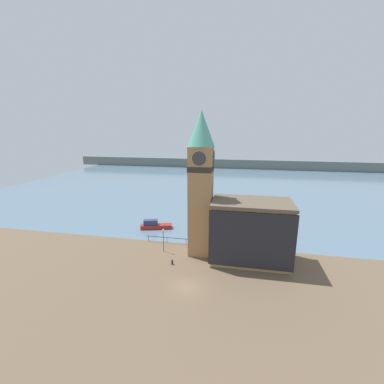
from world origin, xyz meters
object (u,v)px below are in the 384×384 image
at_px(boat_near, 155,225).
at_px(clock_tower, 201,181).
at_px(lamp_post, 163,236).
at_px(pier_building, 251,231).
at_px(mooring_bollard_near, 172,262).

bearing_deg(boat_near, clock_tower, -53.76).
distance_m(clock_tower, lamp_post, 11.99).
distance_m(pier_building, mooring_bollard_near, 13.76).
relative_size(clock_tower, lamp_post, 5.68).
relative_size(pier_building, lamp_post, 3.00).
xyz_separation_m(boat_near, lamp_post, (5.20, -10.19, 2.24)).
bearing_deg(lamp_post, boat_near, 117.02).
bearing_deg(lamp_post, mooring_bollard_near, -56.48).
height_order(clock_tower, boat_near, clock_tower).
distance_m(pier_building, boat_near, 23.14).
height_order(pier_building, lamp_post, pier_building).
bearing_deg(lamp_post, clock_tower, 7.74).
relative_size(pier_building, mooring_bollard_near, 15.49).
xyz_separation_m(clock_tower, pier_building, (8.49, -1.04, -7.83)).
height_order(clock_tower, lamp_post, clock_tower).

